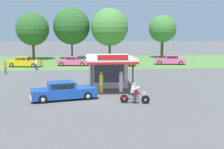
% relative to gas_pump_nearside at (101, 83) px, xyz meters
% --- Properties ---
extents(ground_plane, '(300.00, 300.00, 0.00)m').
position_rel_gas_pump_nearside_xyz_m(ground_plane, '(-0.82, -1.87, -0.88)').
color(ground_plane, '#5B5959').
extents(grass_verge_strip, '(120.00, 24.00, 0.01)m').
position_rel_gas_pump_nearside_xyz_m(grass_verge_strip, '(-0.82, 28.13, -0.88)').
color(grass_verge_strip, '#56843D').
rests_on(grass_verge_strip, ground).
extents(service_station_kiosk, '(4.32, 6.98, 3.52)m').
position_rel_gas_pump_nearside_xyz_m(service_station_kiosk, '(0.88, 3.12, 0.93)').
color(service_station_kiosk, silver).
rests_on(service_station_kiosk, ground).
extents(gas_pump_nearside, '(0.44, 0.44, 1.94)m').
position_rel_gas_pump_nearside_xyz_m(gas_pump_nearside, '(0.00, 0.00, 0.00)').
color(gas_pump_nearside, slate).
rests_on(gas_pump_nearside, ground).
extents(gas_pump_offside, '(0.44, 0.44, 1.95)m').
position_rel_gas_pump_nearside_xyz_m(gas_pump_offside, '(1.76, 0.00, 0.00)').
color(gas_pump_offside, slate).
rests_on(gas_pump_offside, ground).
extents(motorcycle_with_rider, '(2.20, 0.83, 1.58)m').
position_rel_gas_pump_nearside_xyz_m(motorcycle_with_rider, '(2.29, -3.79, -0.23)').
color(motorcycle_with_rider, black).
rests_on(motorcycle_with_rider, ground).
extents(featured_classic_sedan, '(5.55, 2.95, 1.45)m').
position_rel_gas_pump_nearside_xyz_m(featured_classic_sedan, '(-3.13, -1.97, -0.22)').
color(featured_classic_sedan, '#19479E').
rests_on(featured_classic_sedan, ground).
extents(parked_car_back_row_left, '(5.50, 2.77, 1.56)m').
position_rel_gas_pump_nearside_xyz_m(parked_car_back_row_left, '(-10.79, 20.72, -0.18)').
color(parked_car_back_row_left, gold).
rests_on(parked_car_back_row_left, ground).
extents(parked_car_second_row_spare, '(5.29, 2.59, 1.53)m').
position_rel_gas_pump_nearside_xyz_m(parked_car_second_row_spare, '(4.13, 19.85, -0.19)').
color(parked_car_second_row_spare, '#993819').
rests_on(parked_car_second_row_spare, ground).
extents(parked_car_back_row_centre, '(5.26, 2.50, 1.49)m').
position_rel_gas_pump_nearside_xyz_m(parked_car_back_row_centre, '(-3.34, 21.50, -0.20)').
color(parked_car_back_row_centre, '#E55993').
rests_on(parked_car_back_row_centre, ground).
extents(parked_car_back_row_centre_right, '(5.46, 2.77, 1.50)m').
position_rel_gas_pump_nearside_xyz_m(parked_car_back_row_centre_right, '(12.87, 21.84, -0.19)').
color(parked_car_back_row_centre_right, '#E55993').
rests_on(parked_car_back_row_centre_right, ground).
extents(bystander_strolling_foreground, '(0.34, 0.34, 1.62)m').
position_rel_gas_pump_nearside_xyz_m(bystander_strolling_foreground, '(-11.68, 13.18, -0.03)').
color(bystander_strolling_foreground, brown).
rests_on(bystander_strolling_foreground, ground).
extents(bystander_chatting_near_pumps, '(0.34, 0.34, 1.60)m').
position_rel_gas_pump_nearside_xyz_m(bystander_chatting_near_pumps, '(-8.26, 16.47, -0.05)').
color(bystander_chatting_near_pumps, '#2D3351').
rests_on(bystander_chatting_near_pumps, ground).
extents(tree_oak_distant_spare, '(7.30, 7.30, 10.20)m').
position_rel_gas_pump_nearside_xyz_m(tree_oak_distant_spare, '(-3.71, 33.19, 5.50)').
color(tree_oak_distant_spare, brown).
rests_on(tree_oak_distant_spare, ground).
extents(tree_oak_far_left, '(5.63, 5.63, 8.91)m').
position_rel_gas_pump_nearside_xyz_m(tree_oak_far_left, '(14.87, 33.53, 5.08)').
color(tree_oak_far_left, brown).
rests_on(tree_oak_far_left, ground).
extents(tree_oak_left, '(7.28, 7.28, 9.99)m').
position_rel_gas_pump_nearside_xyz_m(tree_oak_left, '(3.42, 31.16, 5.32)').
color(tree_oak_left, brown).
rests_on(tree_oak_left, ground).
extents(tree_oak_centre, '(6.36, 6.36, 9.13)m').
position_rel_gas_pump_nearside_xyz_m(tree_oak_centre, '(-11.38, 32.36, 5.05)').
color(tree_oak_centre, brown).
rests_on(tree_oak_centre, ground).
extents(spare_tire_stack, '(0.60, 0.60, 0.54)m').
position_rel_gas_pump_nearside_xyz_m(spare_tire_stack, '(-2.46, 1.91, -0.61)').
color(spare_tire_stack, black).
rests_on(spare_tire_stack, ground).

